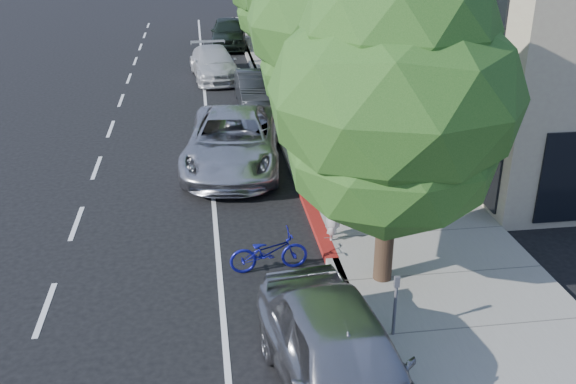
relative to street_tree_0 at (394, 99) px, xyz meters
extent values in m
plane|color=black|center=(-0.90, 2.00, -4.16)|extent=(120.00, 120.00, 0.00)
cube|color=gray|center=(1.40, 10.00, -4.09)|extent=(4.60, 56.00, 0.15)
cube|color=#9E998E|center=(-0.90, 10.00, -4.09)|extent=(0.30, 56.00, 0.15)
cube|color=maroon|center=(-0.90, 3.00, -4.09)|extent=(0.32, 4.00, 0.15)
cylinder|color=black|center=(0.00, 0.00, -2.96)|extent=(0.40, 0.40, 2.41)
ellipsoid|color=#1C4B16|center=(0.00, 0.00, -1.07)|extent=(4.26, 4.26, 3.41)
ellipsoid|color=#1C4B16|center=(0.00, 0.00, 0.10)|extent=(5.02, 5.02, 4.01)
ellipsoid|color=#1C4B16|center=(0.00, 0.00, 1.34)|extent=(3.76, 3.76, 3.01)
cylinder|color=black|center=(0.00, 6.00, -2.83)|extent=(0.40, 0.40, 2.67)
ellipsoid|color=#1C4B16|center=(0.00, 6.00, -0.73)|extent=(4.10, 4.10, 3.28)
ellipsoid|color=#1C4B16|center=(0.00, 6.00, 0.56)|extent=(4.82, 4.82, 3.86)
cylinder|color=black|center=(0.00, 12.00, -2.79)|extent=(0.40, 0.40, 2.74)
ellipsoid|color=#1C4B16|center=(0.00, 12.00, -0.64)|extent=(3.47, 3.47, 2.78)
cylinder|color=black|center=(0.00, 18.00, -2.89)|extent=(0.40, 0.40, 2.54)
ellipsoid|color=#1C4B16|center=(0.00, 18.00, -0.89)|extent=(3.83, 3.83, 3.06)
cylinder|color=black|center=(0.00, 24.00, -2.73)|extent=(0.40, 0.40, 2.86)
cylinder|color=black|center=(0.00, 30.00, -2.76)|extent=(0.40, 0.40, 2.81)
imported|color=silver|center=(-0.65, 2.01, -3.26)|extent=(0.59, 0.75, 1.80)
imported|color=navy|center=(-2.38, 0.94, -3.69)|extent=(1.83, 0.77, 0.94)
imported|color=#BBBAC0|center=(-2.76, 7.50, -3.30)|extent=(3.64, 6.54, 1.73)
imported|color=black|center=(-1.40, 14.36, -3.46)|extent=(1.56, 4.31, 1.41)
imported|color=silver|center=(-2.95, 19.41, -3.43)|extent=(2.52, 5.23, 1.47)
imported|color=black|center=(-1.82, 27.12, -3.29)|extent=(2.30, 5.19, 1.74)
imported|color=#9B9A9F|center=(-1.70, -3.50, -3.32)|extent=(2.62, 5.18, 1.69)
imported|color=black|center=(2.66, 6.93, -3.11)|extent=(0.92, 0.73, 1.81)
camera|label=1|loc=(-3.71, -11.64, 3.31)|focal=40.00mm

